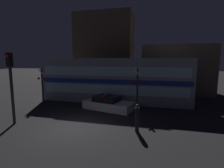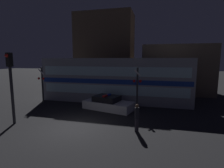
# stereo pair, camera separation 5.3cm
# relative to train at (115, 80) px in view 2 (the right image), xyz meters

# --- Properties ---
(ground_plane) EXTENTS (120.00, 120.00, 0.00)m
(ground_plane) POSITION_rel_train_xyz_m (-0.88, -7.85, -2.21)
(ground_plane) COLOR black
(train) EXTENTS (14.77, 3.18, 4.41)m
(train) POSITION_rel_train_xyz_m (0.00, 0.00, 0.00)
(train) COLOR gray
(train) RESTS_ON ground_plane
(police_car) EXTENTS (4.63, 2.92, 1.28)m
(police_car) POSITION_rel_train_xyz_m (0.14, -3.12, -1.73)
(police_car) COLOR silver
(police_car) RESTS_ON ground_plane
(pedestrian) EXTENTS (0.28, 0.28, 1.68)m
(pedestrian) POSITION_rel_train_xyz_m (3.07, -7.30, -1.34)
(pedestrian) COLOR #2D2833
(pedestrian) RESTS_ON ground_plane
(crossing_signal_near) EXTENTS (0.72, 0.34, 3.64)m
(crossing_signal_near) POSITION_rel_train_xyz_m (2.63, -3.10, -0.21)
(crossing_signal_near) COLOR #2D2D33
(crossing_signal_near) RESTS_ON ground_plane
(crossing_signal_far) EXTENTS (0.72, 0.34, 3.56)m
(crossing_signal_far) POSITION_rel_train_xyz_m (-6.49, -2.94, -0.25)
(crossing_signal_far) COLOR #2D2D33
(crossing_signal_far) RESTS_ON ground_plane
(traffic_light_corner) EXTENTS (0.30, 0.46, 4.74)m
(traffic_light_corner) POSITION_rel_train_xyz_m (-5.09, -8.04, 0.70)
(traffic_light_corner) COLOR #2D2D33
(traffic_light_corner) RESTS_ON ground_plane
(building_left) EXTENTS (8.06, 4.42, 10.72)m
(building_left) POSITION_rel_train_xyz_m (-3.28, 7.48, 3.15)
(building_left) COLOR brown
(building_left) RESTS_ON ground_plane
(building_center) EXTENTS (8.35, 5.67, 6.03)m
(building_center) POSITION_rel_train_xyz_m (6.58, 6.68, 0.81)
(building_center) COLOR brown
(building_center) RESTS_ON ground_plane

